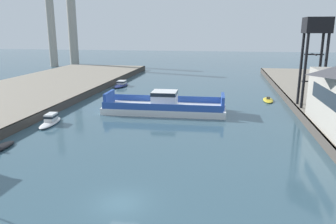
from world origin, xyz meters
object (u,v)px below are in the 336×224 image
(crane_tower, at_px, (316,35))
(smokestack_distant_a, at_px, (72,25))
(chain_ferry, at_px, (165,106))
(moored_boat_near_right, at_px, (268,100))
(moored_boat_near_left, at_px, (51,120))
(smokestack_distant_b, at_px, (50,16))
(moored_boat_mid_left, at_px, (121,84))

(crane_tower, relative_size, smokestack_distant_a, 0.49)
(chain_ferry, relative_size, crane_tower, 1.45)
(moored_boat_near_right, relative_size, smokestack_distant_a, 0.19)
(moored_boat_near_left, xyz_separation_m, smokestack_distant_b, (-40.05, 75.02, 18.34))
(moored_boat_near_left, relative_size, smokestack_distant_b, 0.18)
(chain_ferry, distance_m, crane_tower, 26.77)
(moored_boat_near_right, relative_size, moored_boat_mid_left, 0.73)
(moored_boat_near_left, distance_m, smokestack_distant_b, 87.00)
(crane_tower, xyz_separation_m, smokestack_distant_a, (-75.52, 71.91, 2.65))
(crane_tower, bearing_deg, moored_boat_mid_left, 151.17)
(moored_boat_mid_left, height_order, crane_tower, crane_tower)
(moored_boat_mid_left, bearing_deg, smokestack_distant_a, 125.73)
(chain_ferry, bearing_deg, moored_boat_near_right, 33.99)
(moored_boat_near_right, xyz_separation_m, moored_boat_mid_left, (-34.15, 11.93, 0.31))
(moored_boat_near_left, xyz_separation_m, crane_tower, (39.32, 12.86, 12.35))
(smokestack_distant_b, bearing_deg, chain_ferry, -49.47)
(moored_boat_near_right, xyz_separation_m, smokestack_distant_b, (-74.12, 52.39, 18.73))
(smokestack_distant_b, bearing_deg, crane_tower, -38.06)
(moored_boat_near_left, bearing_deg, moored_boat_mid_left, 90.13)
(smokestack_distant_a, bearing_deg, chain_ferry, -55.33)
(moored_boat_near_left, bearing_deg, smokestack_distant_b, 118.10)
(smokestack_distant_b, bearing_deg, moored_boat_near_right, -35.26)
(moored_boat_near_right, relative_size, crane_tower, 0.38)
(moored_boat_mid_left, height_order, smokestack_distant_a, smokestack_distant_a)
(moored_boat_mid_left, bearing_deg, smokestack_distant_b, 134.65)
(smokestack_distant_b, bearing_deg, moored_boat_near_left, -61.90)
(crane_tower, bearing_deg, smokestack_distant_b, 141.94)
(moored_boat_mid_left, distance_m, smokestack_distant_a, 63.67)
(moored_boat_mid_left, relative_size, smokestack_distant_b, 0.21)
(moored_boat_near_left, height_order, smokestack_distant_a, smokestack_distant_a)
(moored_boat_near_right, bearing_deg, smokestack_distant_a, 138.51)
(crane_tower, relative_size, smokestack_distant_b, 0.40)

